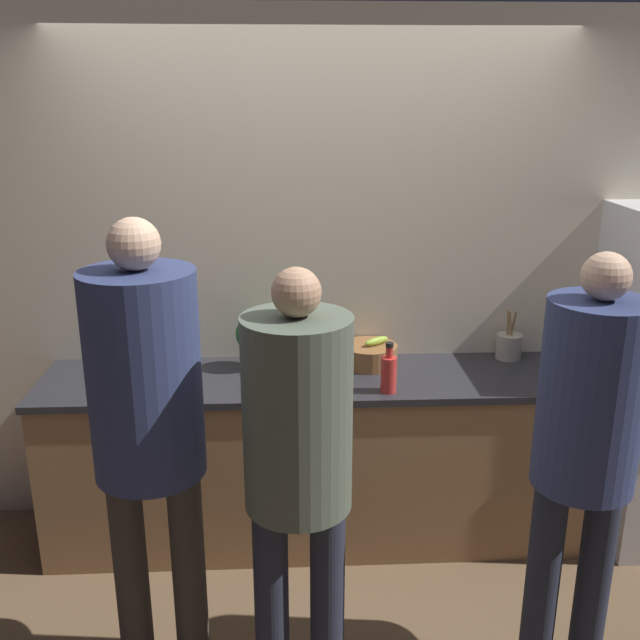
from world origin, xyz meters
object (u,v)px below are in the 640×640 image
Objects in this scene: cup_yellow at (313,374)px; bottle_clear at (131,375)px; utensil_crock at (509,346)px; bottle_red at (389,373)px; potted_plant at (254,340)px; person_right at (587,432)px; cup_blue at (174,379)px; fruit_bowl at (370,354)px; person_center at (298,450)px; person_left at (147,409)px.

bottle_clear is at bearing -176.14° from cup_yellow.
utensil_crock is 2.63× the size of cup_yellow.
bottle_red is (1.18, -0.06, 0.01)m from bottle_clear.
bottle_red is 0.71m from potted_plant.
person_right reaches higher than utensil_crock.
bottle_red is 2.76× the size of cup_blue.
fruit_bowl is at bearing -175.53° from utensil_crock.
cup_blue is (-0.65, -0.01, -0.01)m from cup_yellow.
person_right reaches higher than person_center.
potted_plant is (0.37, 0.22, 0.11)m from cup_blue.
person_center reaches higher than fruit_bowl.
person_left is 1.09× the size of person_center.
person_right is 7.03× the size of bottle_red.
person_center is (0.54, -0.13, -0.10)m from person_left.
bottle_red is 1.00m from cup_blue.
person_left is 7.05× the size of utensil_crock.
bottle_clear is (-0.75, 0.85, -0.05)m from person_center.
cup_yellow is (0.84, 0.06, -0.03)m from bottle_clear.
person_center is at bearing -80.14° from potted_plant.
person_right reaches higher than cup_blue.
cup_yellow is 0.36m from potted_plant.
cup_blue is at bearing -149.47° from potted_plant.
person_left reaches higher than person_right.
person_center is at bearing -48.37° from bottle_clear.
utensil_crock is 1.31m from potted_plant.
fruit_bowl is 2.88× the size of cup_yellow.
person_left is 20.81× the size of cup_blue.
person_left is 1.18m from bottle_red.
cup_yellow is 1.12× the size of cup_blue.
potted_plant is (-0.28, 0.21, 0.10)m from cup_yellow.
cup_yellow is at bearing -142.42° from fruit_bowl.
person_center is 0.90m from bottle_red.
cup_blue is 0.32× the size of potted_plant.
bottle_clear is 2.41× the size of cup_blue.
person_right is 1.97m from bottle_clear.
person_left reaches higher than utensil_crock.
person_center reaches higher than bottle_clear.
bottle_red is (0.97, 0.65, -0.14)m from person_left.
fruit_bowl reaches higher than cup_blue.
bottle_clear is (-1.14, -0.28, 0.03)m from fruit_bowl.
bottle_red is at bearing -149.52° from utensil_crock.
bottle_clear is (-1.87, -0.34, 0.01)m from utensil_crock.
potted_plant is (0.56, 0.27, 0.07)m from bottle_clear.
potted_plant is at bearing 139.87° from person_right.
person_center is 1.13m from potted_plant.
person_left is 1.01m from cup_yellow.
bottle_clear reaches higher than cup_blue.
fruit_bowl is at bearing 47.24° from person_left.
fruit_bowl is 1.34× the size of bottle_clear.
person_right is 1.63m from potted_plant.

